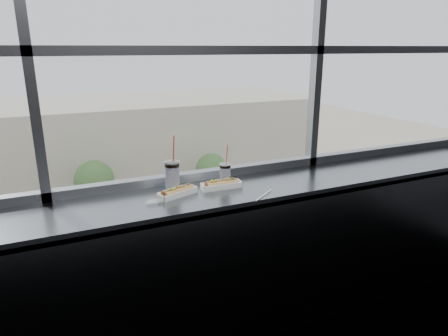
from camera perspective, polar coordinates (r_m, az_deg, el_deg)
name	(u,v)px	position (r m, az deg, el deg)	size (l,w,h in m)	color
wall_back_lower	(198,247)	(3.12, -3.74, -11.24)	(6.00, 6.00, 0.00)	black
window_glass	(192,2)	(2.79, -4.64, 22.61)	(6.00, 6.00, 0.00)	silver
window_mullions	(193,1)	(2.77, -4.48, 22.65)	(6.00, 0.08, 2.40)	gray
counter	(211,195)	(2.67, -1.86, -3.94)	(6.00, 0.55, 0.06)	gray
counter_fascia	(227,283)	(2.70, 0.40, -16.10)	(6.00, 0.04, 1.04)	gray
hotdog_tray_left	(177,192)	(2.59, -6.66, -3.39)	(0.28, 0.17, 0.07)	white
hotdog_tray_right	(221,184)	(2.71, -0.36, -2.34)	(0.28, 0.10, 0.07)	white
soda_cup_left	(172,175)	(2.66, -7.40, -0.94)	(0.10, 0.10, 0.38)	white
soda_cup_right	(225,173)	(2.74, 0.16, -0.79)	(0.08, 0.08, 0.30)	white
loose_straw	(264,195)	(2.59, 5.71, -3.88)	(0.01, 0.01, 0.23)	white
wrapper	(154,202)	(2.49, -10.00, -4.74)	(0.10, 0.07, 0.02)	silver
plaza_ground	(62,169)	(47.90, -22.19, -0.18)	(120.00, 120.00, 0.00)	#B5AC93
street_asphalt	(83,274)	(26.07, -19.46, -14.07)	(80.00, 10.00, 0.06)	black
far_sidewalk	(73,223)	(33.25, -20.81, -7.31)	(80.00, 6.00, 0.04)	#B5AC93
far_building	(60,145)	(41.59, -22.41, 3.07)	(50.00, 14.00, 8.00)	beige
car_near_e	(294,246)	(25.66, 9.91, -10.88)	(6.68, 2.78, 2.23)	navy
car_near_d	(248,259)	(24.26, 3.39, -12.88)	(5.57, 2.32, 1.86)	#FFFBCA
car_far_b	(105,224)	(29.23, -16.58, -7.67)	(6.98, 2.91, 2.33)	#650316
car_near_c	(91,293)	(22.07, -18.44, -16.58)	(6.63, 2.76, 2.21)	#9C302F
pedestrian_a	(7,226)	(32.18, -28.60, -7.23)	(0.86, 0.64, 1.93)	#66605B
pedestrian_d	(162,195)	(33.82, -8.88, -3.89)	(0.98, 0.74, 2.21)	#66605B
tree_center	(94,180)	(32.24, -18.05, -1.66)	(3.05, 3.05, 4.76)	#47382B
tree_right	(211,169)	(34.59, -1.83, -0.15)	(2.73, 2.73, 4.27)	#47382B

